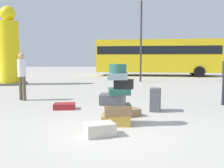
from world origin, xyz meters
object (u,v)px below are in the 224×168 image
yellow_dummy_statue (9,50)px  lamp_post (141,25)px  suitcase_cream_foreground_near (100,129)px  parked_bus (157,55)px  suitcase_tower (117,100)px  suitcase_brown_behind_tower (126,113)px  suitcase_maroon_white_trunk (64,106)px  person_tourist_with_camera (22,72)px  suitcase_charcoal_foreground_far (155,100)px

yellow_dummy_statue → lamp_post: lamp_post is taller
suitcase_cream_foreground_near → yellow_dummy_statue: size_ratio=0.13×
yellow_dummy_statue → parked_bus: (10.52, 6.63, -0.22)m
suitcase_tower → suitcase_brown_behind_tower: (0.32, 0.79, -0.49)m
suitcase_maroon_white_trunk → parked_bus: 15.52m
suitcase_brown_behind_tower → suitcase_maroon_white_trunk: 2.09m
lamp_post → person_tourist_with_camera: bearing=-129.4°
suitcase_tower → suitcase_maroon_white_trunk: (-1.47, 1.86, -0.51)m
suitcase_tower → suitcase_maroon_white_trunk: bearing=128.3°
yellow_dummy_statue → parked_bus: 12.44m
suitcase_brown_behind_tower → parked_bus: size_ratio=0.07×
parked_bus → lamp_post: 6.22m
suitcase_maroon_white_trunk → person_tourist_with_camera: person_tourist_with_camera is taller
suitcase_charcoal_foreground_far → yellow_dummy_statue: bearing=150.1°
suitcase_brown_behind_tower → lamp_post: (2.15, 9.71, 3.61)m
suitcase_brown_behind_tower → suitcase_maroon_white_trunk: suitcase_brown_behind_tower is taller
suitcase_brown_behind_tower → suitcase_cream_foreground_near: 1.76m
suitcase_tower → parked_bus: (4.90, 15.90, 1.24)m
lamp_post → suitcase_charcoal_foreground_far: bearing=-97.6°
yellow_dummy_statue → lamp_post: 8.34m
suitcase_tower → lamp_post: lamp_post is taller
yellow_dummy_statue → suitcase_maroon_white_trunk: bearing=-60.8°
suitcase_brown_behind_tower → lamp_post: 10.58m
suitcase_charcoal_foreground_far → person_tourist_with_camera: 5.03m
suitcase_tower → suitcase_charcoal_foreground_far: (1.26, 1.40, -0.25)m
suitcase_maroon_white_trunk → lamp_post: lamp_post is taller
yellow_dummy_statue → person_tourist_with_camera: bearing=-67.3°
suitcase_maroon_white_trunk → yellow_dummy_statue: size_ratio=0.14×
suitcase_tower → lamp_post: size_ratio=0.25×
suitcase_brown_behind_tower → person_tourist_with_camera: 4.60m
suitcase_charcoal_foreground_far → yellow_dummy_statue: yellow_dummy_statue is taller
suitcase_cream_foreground_near → lamp_post: bearing=60.2°
person_tourist_with_camera → lamp_post: bearing=89.0°
suitcase_brown_behind_tower → yellow_dummy_statue: bearing=108.7°
suitcase_charcoal_foreground_far → parked_bus: (3.65, 14.51, 1.49)m
suitcase_charcoal_foreground_far → person_tourist_with_camera: person_tourist_with_camera is taller
suitcase_tower → suitcase_brown_behind_tower: size_ratio=1.94×
suitcase_tower → suitcase_brown_behind_tower: suitcase_tower is taller
suitcase_charcoal_foreground_far → lamp_post: bearing=101.4°
suitcase_charcoal_foreground_far → yellow_dummy_statue: size_ratio=0.15×
suitcase_brown_behind_tower → lamp_post: size_ratio=0.13×
suitcase_maroon_white_trunk → person_tourist_with_camera: size_ratio=0.37×
suitcase_charcoal_foreground_far → person_tourist_with_camera: bearing=173.3°
suitcase_brown_behind_tower → person_tourist_with_camera: size_ratio=0.42×
suitcase_cream_foreground_near → suitcase_brown_behind_tower: bearing=49.7°
suitcase_cream_foreground_near → lamp_post: (2.89, 11.31, 3.59)m
lamp_post → suitcase_brown_behind_tower: bearing=-102.5°
suitcase_brown_behind_tower → parked_bus: 15.89m
person_tourist_with_camera → suitcase_cream_foreground_near: bearing=-18.9°
suitcase_maroon_white_trunk → yellow_dummy_statue: bearing=118.0°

